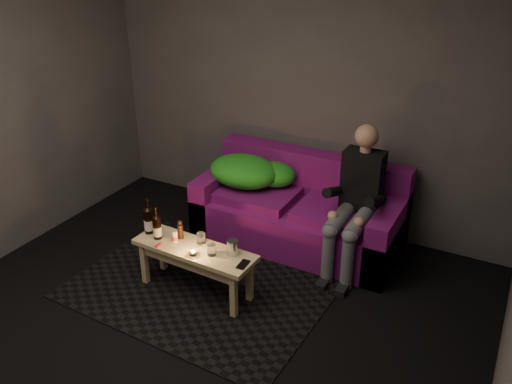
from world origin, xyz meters
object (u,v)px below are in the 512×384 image
at_px(sofa, 300,213).
at_px(beer_bottle_a, 149,220).
at_px(beer_bottle_b, 157,227).
at_px(steel_cup, 233,247).
at_px(person, 356,198).
at_px(coffee_table, 195,256).

xyz_separation_m(sofa, beer_bottle_a, (-0.85, -1.08, 0.24)).
bearing_deg(beer_bottle_b, steel_cup, 6.89).
height_order(person, beer_bottle_a, person).
bearing_deg(coffee_table, person, 45.33).
bearing_deg(beer_bottle_b, beer_bottle_a, 160.35).
bearing_deg(beer_bottle_a, person, 33.84).
xyz_separation_m(person, beer_bottle_b, (-1.28, -0.98, -0.12)).
relative_size(sofa, person, 1.50).
distance_m(sofa, beer_bottle_a, 1.39).
height_order(beer_bottle_b, steel_cup, beer_bottle_b).
height_order(coffee_table, beer_bottle_b, beer_bottle_b).
bearing_deg(beer_bottle_a, steel_cup, 2.78).
distance_m(sofa, person, 0.67).
bearing_deg(sofa, coffee_table, -109.84).
bearing_deg(beer_bottle_b, person, 37.30).
distance_m(coffee_table, beer_bottle_b, 0.38).
xyz_separation_m(coffee_table, beer_bottle_b, (-0.33, -0.02, 0.17)).
relative_size(sofa, beer_bottle_b, 6.71).
height_order(coffee_table, steel_cup, steel_cup).
relative_size(sofa, beer_bottle_a, 6.00).
xyz_separation_m(sofa, steel_cup, (-0.09, -1.05, 0.18)).
xyz_separation_m(person, steel_cup, (-0.64, -0.90, -0.16)).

